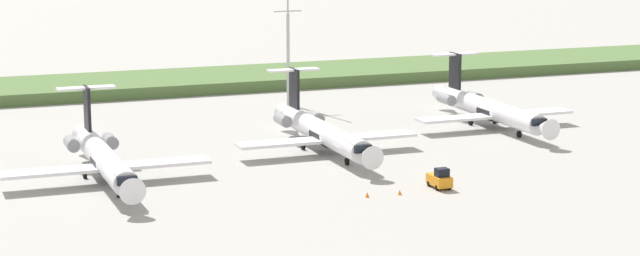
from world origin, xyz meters
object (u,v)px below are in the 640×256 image
(safety_cone_front_marker, at_px, (367,195))
(safety_cone_mid_marker, at_px, (400,192))
(regional_jet_second, at_px, (323,132))
(regional_jet_third, at_px, (490,109))
(baggage_tug, at_px, (440,179))
(regional_jet_nearest, at_px, (104,158))
(antenna_mast, at_px, (288,45))

(safety_cone_front_marker, height_order, safety_cone_mid_marker, same)
(regional_jet_second, xyz_separation_m, safety_cone_mid_marker, (-0.04, -22.87, -2.26))
(regional_jet_second, distance_m, regional_jet_third, 28.17)
(regional_jet_second, distance_m, baggage_tug, 22.47)
(baggage_tug, height_order, safety_cone_mid_marker, baggage_tug)
(regional_jet_nearest, relative_size, antenna_mast, 1.41)
(safety_cone_front_marker, bearing_deg, regional_jet_third, 43.75)
(regional_jet_third, relative_size, safety_cone_front_marker, 56.36)
(regional_jet_nearest, relative_size, safety_cone_mid_marker, 56.36)
(baggage_tug, distance_m, safety_cone_mid_marker, 5.38)
(antenna_mast, relative_size, safety_cone_mid_marker, 39.92)
(antenna_mast, xyz_separation_m, safety_cone_mid_marker, (-7.27, -56.51, -8.86))
(safety_cone_front_marker, bearing_deg, regional_jet_second, 80.83)
(regional_jet_second, xyz_separation_m, baggage_tug, (5.18, -21.81, -1.53))
(regional_jet_nearest, relative_size, baggage_tug, 9.69)
(regional_jet_third, distance_m, safety_cone_mid_marker, 40.55)
(regional_jet_nearest, height_order, baggage_tug, regional_jet_nearest)
(antenna_mast, bearing_deg, regional_jet_nearest, -131.92)
(regional_jet_second, relative_size, regional_jet_third, 1.00)
(safety_cone_front_marker, xyz_separation_m, safety_cone_mid_marker, (3.61, -0.25, 0.00))
(antenna_mast, bearing_deg, safety_cone_mid_marker, -97.33)
(baggage_tug, distance_m, safety_cone_front_marker, 8.90)
(regional_jet_nearest, height_order, antenna_mast, antenna_mast)
(regional_jet_nearest, bearing_deg, safety_cone_mid_marker, -31.87)
(antenna_mast, height_order, safety_cone_mid_marker, antenna_mast)
(regional_jet_second, height_order, safety_cone_mid_marker, regional_jet_second)
(regional_jet_second, bearing_deg, regional_jet_nearest, -168.80)
(antenna_mast, distance_m, safety_cone_mid_marker, 57.66)
(antenna_mast, xyz_separation_m, safety_cone_front_marker, (-10.88, -56.25, -8.86))
(regional_jet_third, xyz_separation_m, safety_cone_mid_marker, (-27.33, -29.87, -2.26))
(safety_cone_mid_marker, bearing_deg, safety_cone_front_marker, 176.01)
(regional_jet_nearest, relative_size, regional_jet_second, 1.00)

